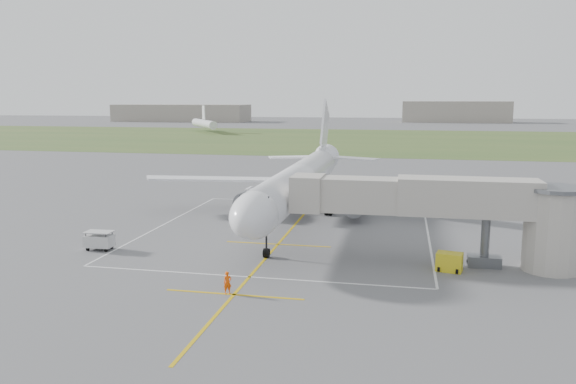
% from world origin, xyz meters
% --- Properties ---
extents(ground, '(700.00, 700.00, 0.00)m').
position_xyz_m(ground, '(0.00, 0.00, 0.00)').
color(ground, '#515154').
rests_on(ground, ground).
extents(grass_strip, '(700.00, 120.00, 0.02)m').
position_xyz_m(grass_strip, '(0.00, 130.00, 0.01)').
color(grass_strip, '#3A5525').
rests_on(grass_strip, ground).
extents(apron_markings, '(28.20, 60.00, 0.01)m').
position_xyz_m(apron_markings, '(0.00, -5.82, 0.01)').
color(apron_markings, '#C9A20B').
rests_on(apron_markings, ground).
extents(airliner, '(38.93, 46.75, 13.52)m').
position_xyz_m(airliner, '(-0.00, 0.75, 4.39)').
color(airliner, silver).
rests_on(airliner, ground).
extents(jet_bridge, '(23.40, 5.00, 7.20)m').
position_xyz_m(jet_bridge, '(15.72, -13.50, 4.74)').
color(jet_bridge, '#ACA69C').
rests_on(jet_bridge, ground).
extents(gpu_unit, '(2.22, 1.76, 1.49)m').
position_xyz_m(gpu_unit, '(15.13, -15.33, 0.73)').
color(gpu_unit, gold).
rests_on(gpu_unit, ground).
extents(baggage_cart, '(2.48, 1.53, 1.70)m').
position_xyz_m(baggage_cart, '(-15.40, -15.11, 0.87)').
color(baggage_cart, '#BBBBBB').
rests_on(baggage_cart, ground).
extents(ramp_worker_nose, '(0.70, 0.65, 1.60)m').
position_xyz_m(ramp_worker_nose, '(-0.49, -23.90, 0.80)').
color(ramp_worker_nose, '#E84C07').
rests_on(ramp_worker_nose, ground).
extents(ramp_worker_wing, '(1.16, 1.18, 1.93)m').
position_xyz_m(ramp_worker_wing, '(-6.37, 3.49, 0.96)').
color(ramp_worker_wing, orange).
rests_on(ramp_worker_wing, ground).
extents(distant_hangars, '(345.00, 49.00, 12.00)m').
position_xyz_m(distant_hangars, '(-16.15, 265.19, 5.17)').
color(distant_hangars, gray).
rests_on(distant_hangars, ground).
extents(distant_aircraft, '(178.70, 50.26, 8.85)m').
position_xyz_m(distant_aircraft, '(10.48, 168.18, 3.59)').
color(distant_aircraft, silver).
rests_on(distant_aircraft, ground).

